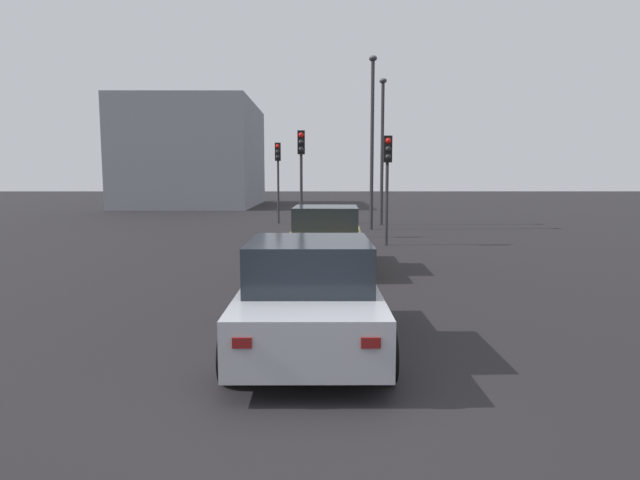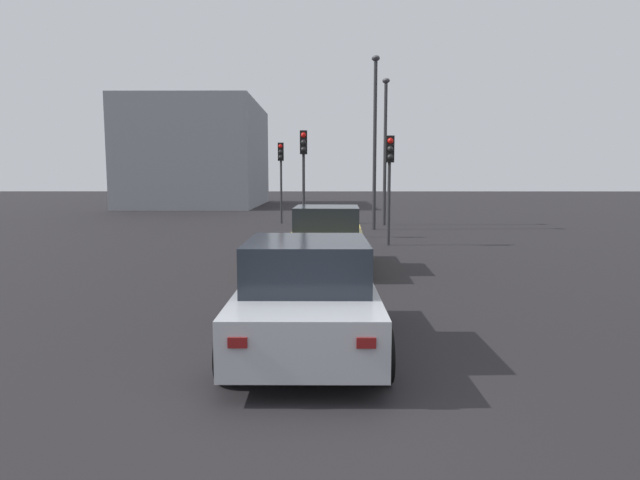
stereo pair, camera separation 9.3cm
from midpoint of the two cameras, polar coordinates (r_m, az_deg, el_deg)
The scene contains 9 objects.
ground_plane at distance 5.85m, azimuth 0.11°, elevation -18.52°, with size 160.00×160.00×0.20m, color black.
car_yellow_lead at distance 13.97m, azimuth 0.93°, elevation 0.11°, with size 4.31×2.16×1.63m.
car_silver_second at distance 7.49m, azimuth -0.96°, elevation -5.98°, with size 4.10×2.05×1.55m.
traffic_light_near_left at distance 21.01m, azimuth -1.62°, elevation 8.34°, with size 0.32×0.29×4.13m.
traffic_light_near_right at distance 18.73m, azimuth 7.51°, elevation 7.68°, with size 0.32×0.29×3.76m.
traffic_light_far_left at distance 27.40m, azimuth -4.06°, elevation 7.85°, with size 0.32×0.28×4.06m.
street_lamp_kerbside at distance 24.48m, azimuth 5.94°, elevation 11.59°, with size 0.56×0.36×7.62m.
street_lamp_far at distance 26.74m, azimuth 7.01°, elevation 10.53°, with size 0.56×0.36×7.05m.
building_facade_left at distance 45.60m, azimuth -12.54°, elevation 8.73°, with size 14.05×9.79×8.16m, color gray.
Camera 2 is at (-5.28, -0.06, 2.40)m, focal length 30.27 mm.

